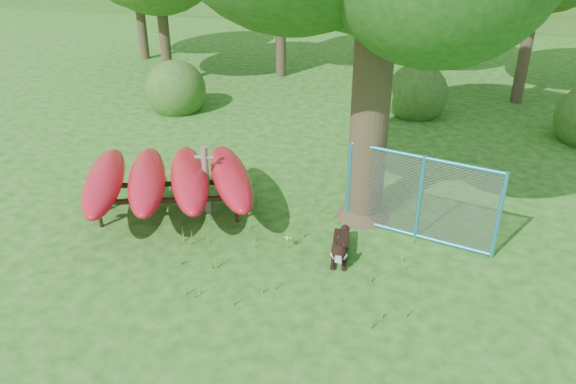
# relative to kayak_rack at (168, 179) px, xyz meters

# --- Properties ---
(ground) EXTENTS (80.00, 80.00, 0.00)m
(ground) POSITION_rel_kayak_rack_xyz_m (2.30, -1.48, -0.80)
(ground) COLOR #195310
(ground) RESTS_ON ground
(wooden_post) EXTENTS (0.39, 0.15, 1.42)m
(wooden_post) POSITION_rel_kayak_rack_xyz_m (0.65, 0.33, -0.06)
(wooden_post) COLOR #6A5F4F
(wooden_post) RESTS_ON ground
(kayak_rack) EXTENTS (4.28, 3.84, 1.05)m
(kayak_rack) POSITION_rel_kayak_rack_xyz_m (0.00, 0.00, 0.00)
(kayak_rack) COLOR black
(kayak_rack) RESTS_ON ground
(husky_dog) EXTENTS (0.38, 1.20, 0.53)m
(husky_dog) POSITION_rel_kayak_rack_xyz_m (3.53, -0.59, -0.62)
(husky_dog) COLOR black
(husky_dog) RESTS_ON ground
(fence_section) EXTENTS (2.78, 0.73, 2.77)m
(fence_section) POSITION_rel_kayak_rack_xyz_m (4.78, 0.43, 0.03)
(fence_section) COLOR #2997C3
(fence_section) RESTS_ON ground
(wildflower_clump) EXTENTS (0.12, 0.12, 0.26)m
(wildflower_clump) POSITION_rel_kayak_rack_xyz_m (2.57, -0.58, -0.60)
(wildflower_clump) COLOR #538B2D
(wildflower_clump) RESTS_ON ground
(shrub_left) EXTENTS (1.80, 1.80, 1.80)m
(shrub_left) POSITION_rel_kayak_rack_xyz_m (-2.70, 6.02, -0.80)
(shrub_left) COLOR #29551B
(shrub_left) RESTS_ON ground
(shrub_mid) EXTENTS (1.80, 1.80, 1.80)m
(shrub_mid) POSITION_rel_kayak_rack_xyz_m (4.30, 7.52, -0.80)
(shrub_mid) COLOR #29551B
(shrub_mid) RESTS_ON ground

